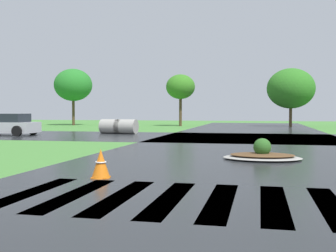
{
  "coord_description": "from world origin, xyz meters",
  "views": [
    {
      "loc": [
        0.66,
        -2.59,
        1.57
      ],
      "look_at": [
        -2.38,
        11.24,
        1.03
      ],
      "focal_mm": 44.89,
      "sensor_mm": 36.0,
      "label": 1
    }
  ],
  "objects_px": {
    "drainage_pipe_stack": "(119,126)",
    "traffic_cone": "(101,164)",
    "median_island": "(262,155)",
    "car_white_sedan": "(7,125)"
  },
  "relations": [
    {
      "from": "drainage_pipe_stack",
      "to": "traffic_cone",
      "type": "height_order",
      "value": "drainage_pipe_stack"
    },
    {
      "from": "drainage_pipe_stack",
      "to": "traffic_cone",
      "type": "bearing_deg",
      "value": -72.21
    },
    {
      "from": "drainage_pipe_stack",
      "to": "traffic_cone",
      "type": "xyz_separation_m",
      "value": [
        5.64,
        -17.57,
        -0.16
      ]
    },
    {
      "from": "median_island",
      "to": "drainage_pipe_stack",
      "type": "height_order",
      "value": "drainage_pipe_stack"
    },
    {
      "from": "drainage_pipe_stack",
      "to": "traffic_cone",
      "type": "distance_m",
      "value": 18.45
    },
    {
      "from": "median_island",
      "to": "traffic_cone",
      "type": "bearing_deg",
      "value": -128.88
    },
    {
      "from": "car_white_sedan",
      "to": "traffic_cone",
      "type": "relative_size",
      "value": 5.82
    },
    {
      "from": "traffic_cone",
      "to": "car_white_sedan",
      "type": "bearing_deg",
      "value": 129.5
    },
    {
      "from": "traffic_cone",
      "to": "median_island",
      "type": "bearing_deg",
      "value": 51.12
    },
    {
      "from": "car_white_sedan",
      "to": "drainage_pipe_stack",
      "type": "height_order",
      "value": "car_white_sedan"
    }
  ]
}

